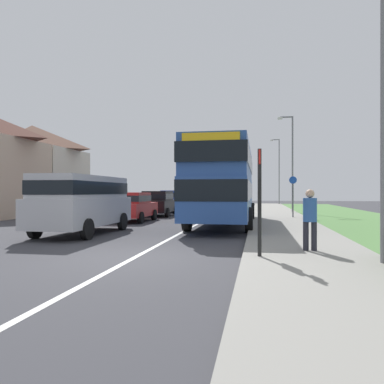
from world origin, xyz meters
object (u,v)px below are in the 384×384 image
(parked_van_silver, at_px, (83,200))
(street_lamp_far, at_px, (278,168))
(double_decker_bus, at_px, (224,181))
(pedestrian_at_stop, at_px, (310,217))
(cycle_route_sign, at_px, (293,195))
(parked_car_blue, at_px, (174,200))
(street_lamp_mid, at_px, (291,158))
(parked_car_black, at_px, (158,202))
(bus_stop_sign, at_px, (260,195))
(street_lamp_near, at_px, (378,47))
(parked_car_red, at_px, (132,205))

(parked_van_silver, height_order, street_lamp_far, street_lamp_far)
(double_decker_bus, xyz_separation_m, pedestrian_at_stop, (2.89, -7.92, -1.17))
(cycle_route_sign, bearing_deg, pedestrian_at_stop, -93.28)
(pedestrian_at_stop, relative_size, cycle_route_sign, 0.66)
(parked_car_blue, distance_m, street_lamp_mid, 9.58)
(parked_car_black, xyz_separation_m, street_lamp_far, (8.99, 23.25, 3.71))
(pedestrian_at_stop, height_order, street_lamp_far, street_lamp_far)
(street_lamp_mid, bearing_deg, parked_car_black, -153.88)
(bus_stop_sign, relative_size, street_lamp_mid, 0.36)
(double_decker_bus, xyz_separation_m, parked_car_blue, (-5.00, 11.33, -1.20))
(bus_stop_sign, distance_m, cycle_route_sign, 13.93)
(street_lamp_near, relative_size, street_lamp_mid, 1.14)
(parked_car_blue, distance_m, cycle_route_sign, 10.82)
(parked_car_black, bearing_deg, double_decker_bus, -51.54)
(bus_stop_sign, bearing_deg, street_lamp_far, 86.35)
(parked_van_silver, height_order, parked_car_blue, parked_van_silver)
(double_decker_bus, bearing_deg, parked_van_silver, -138.08)
(parked_car_blue, xyz_separation_m, bus_stop_sign, (6.63, -20.30, 0.60))
(parked_van_silver, xyz_separation_m, street_lamp_far, (9.05, 33.89, 3.31))
(parked_van_silver, bearing_deg, cycle_route_sign, 47.20)
(bus_stop_sign, xyz_separation_m, cycle_route_sign, (1.99, 13.78, -0.11))
(parked_car_black, bearing_deg, street_lamp_mid, 26.12)
(street_lamp_near, bearing_deg, parked_van_silver, 151.73)
(street_lamp_near, bearing_deg, double_decker_bus, 113.64)
(pedestrian_at_stop, height_order, street_lamp_mid, street_lamp_mid)
(double_decker_bus, distance_m, parked_car_black, 7.98)
(parked_van_silver, xyz_separation_m, parked_car_black, (0.06, 10.64, -0.40))
(double_decker_bus, height_order, street_lamp_far, street_lamp_far)
(parked_van_silver, relative_size, parked_car_blue, 1.18)
(pedestrian_at_stop, xyz_separation_m, cycle_route_sign, (0.73, 12.74, 0.45))
(bus_stop_sign, bearing_deg, street_lamp_near, -8.53)
(parked_van_silver, xyz_separation_m, parked_car_blue, (-0.03, 15.79, -0.37))
(parked_car_blue, relative_size, street_lamp_near, 0.55)
(bus_stop_sign, xyz_separation_m, street_lamp_mid, (2.37, 19.51, 2.60))
(parked_car_blue, height_order, bus_stop_sign, bus_stop_sign)
(parked_car_red, relative_size, cycle_route_sign, 1.56)
(pedestrian_at_stop, xyz_separation_m, bus_stop_sign, (-1.26, -1.04, 0.56))
(double_decker_bus, height_order, pedestrian_at_stop, double_decker_bus)
(parked_car_black, distance_m, bus_stop_sign, 16.51)
(parked_car_black, relative_size, street_lamp_far, 0.48)
(parked_van_silver, xyz_separation_m, street_lamp_near, (9.05, -4.87, 3.34))
(parked_van_silver, xyz_separation_m, parked_car_red, (-0.14, 5.91, -0.44))
(parked_van_silver, height_order, cycle_route_sign, cycle_route_sign)
(parked_car_blue, relative_size, street_lamp_mid, 0.62)
(parked_van_silver, relative_size, parked_car_black, 1.36)
(parked_car_red, xyz_separation_m, street_lamp_near, (9.20, -10.78, 3.78))
(parked_van_silver, distance_m, street_lamp_mid, 17.71)
(pedestrian_at_stop, relative_size, street_lamp_near, 0.20)
(parked_car_black, height_order, street_lamp_mid, street_lamp_mid)
(parked_car_red, distance_m, bus_stop_sign, 12.43)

